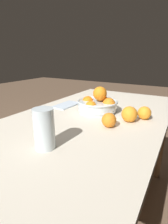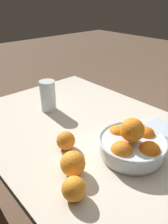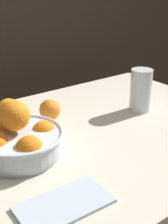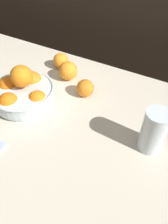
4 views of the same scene
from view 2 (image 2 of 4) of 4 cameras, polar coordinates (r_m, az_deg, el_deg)
The scene contains 6 objects.
dining_table at distance 0.92m, azimuth 7.83°, elevation -12.49°, with size 1.47×0.81×0.75m.
fruit_bowl at distance 0.81m, azimuth 12.42°, elevation -8.28°, with size 0.25×0.25×0.16m.
juice_glass at distance 1.10m, azimuth -9.35°, elevation 3.77°, with size 0.08×0.08×0.15m.
orange_loose_near_bowl at distance 0.66m, azimuth -2.65°, elevation -19.38°, with size 0.07×0.07×0.07m, color orange.
orange_loose_front at distance 0.83m, azimuth -4.79°, elevation -7.46°, with size 0.07×0.07×0.07m, color orange.
orange_loose_aside at distance 0.72m, azimuth -2.94°, elevation -13.30°, with size 0.08×0.08×0.08m, color orange.
Camera 2 is at (-0.43, 0.55, 1.28)m, focal length 35.00 mm.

